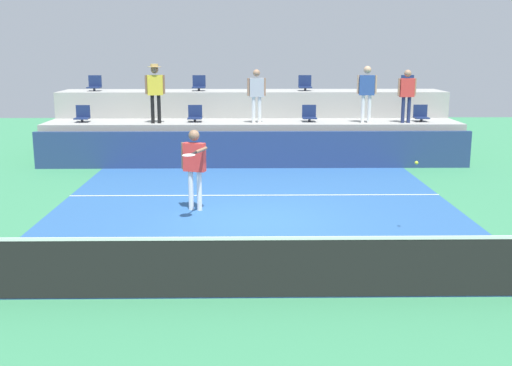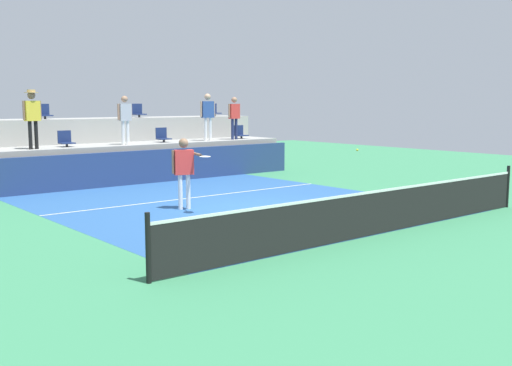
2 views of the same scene
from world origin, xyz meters
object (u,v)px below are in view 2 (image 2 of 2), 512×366
object	(u,v)px
stadium_chair_lower_left	(66,140)
spectator_in_grey	(208,112)
stadium_chair_lower_far_right	(240,133)
spectator_with_hat	(32,112)
spectator_leaning_on_rail	(125,116)
stadium_chair_upper_right	(138,112)
tennis_player	(185,166)
spectator_in_white	(234,114)
stadium_chair_lower_right	(163,136)
stadium_chair_upper_far_right	(213,111)
tennis_ball	(357,150)
stadium_chair_upper_left	(44,113)

from	to	relation	value
stadium_chair_lower_left	spectator_in_grey	world-z (taller)	spectator_in_grey
stadium_chair_lower_far_right	spectator_with_hat	size ratio (longest dim) A/B	0.29
spectator_leaning_on_rail	spectator_with_hat	bearing A→B (deg)	-180.00
stadium_chair_upper_right	tennis_player	distance (m)	8.73
tennis_player	spectator_in_white	world-z (taller)	spectator_in_white
stadium_chair_lower_right	stadium_chair_upper_right	world-z (taller)	stadium_chair_upper_right
stadium_chair_upper_far_right	spectator_in_grey	world-z (taller)	spectator_in_grey
stadium_chair_lower_far_right	stadium_chair_upper_right	bearing A→B (deg)	152.88
stadium_chair_lower_left	spectator_with_hat	distance (m)	1.52
stadium_chair_lower_far_right	spectator_leaning_on_rail	bearing A→B (deg)	-175.78
spectator_leaning_on_rail	tennis_ball	xyz separation A→B (m)	(2.90, -7.71, -0.84)
stadium_chair_lower_left	stadium_chair_lower_right	bearing A→B (deg)	0.00
spectator_in_grey	stadium_chair_lower_right	bearing A→B (deg)	167.38
stadium_chair_upper_left	spectator_with_hat	xyz separation A→B (m)	(-1.17, -2.18, 0.05)
stadium_chair_lower_right	spectator_leaning_on_rail	xyz separation A→B (m)	(-1.67, -0.38, 0.77)
spectator_in_grey	tennis_ball	bearing A→B (deg)	-93.61
tennis_ball	stadium_chair_lower_far_right	bearing A→B (deg)	74.10
spectator_in_white	stadium_chair_upper_far_right	bearing A→B (deg)	75.04
tennis_player	spectator_in_white	size ratio (longest dim) A/B	1.10
spectator_leaning_on_rail	spectator_in_white	distance (m)	4.62
stadium_chair_lower_right	spectator_in_grey	xyz separation A→B (m)	(1.71, -0.38, 0.84)
stadium_chair_upper_far_right	spectator_leaning_on_rail	world-z (taller)	spectator_leaning_on_rail
stadium_chair_upper_left	spectator_leaning_on_rail	size ratio (longest dim) A/B	0.32
stadium_chair_lower_right	spectator_with_hat	xyz separation A→B (m)	(-4.76, -0.38, 0.90)
stadium_chair_lower_far_right	stadium_chair_upper_right	xyz separation A→B (m)	(-3.51, 1.80, 0.85)
spectator_in_white	stadium_chair_lower_left	bearing A→B (deg)	176.65
stadium_chair_lower_right	spectator_with_hat	world-z (taller)	spectator_with_hat
stadium_chair_lower_left	spectator_in_white	world-z (taller)	spectator_in_white
stadium_chair_lower_right	stadium_chair_upper_left	xyz separation A→B (m)	(-3.59, 1.80, 0.85)
stadium_chair_upper_far_right	tennis_player	distance (m)	10.52
stadium_chair_lower_right	spectator_in_white	distance (m)	3.07
stadium_chair_upper_far_right	tennis_ball	xyz separation A→B (m)	(-2.31, -9.90, -0.92)
stadium_chair_upper_far_right	stadium_chair_lower_right	bearing A→B (deg)	-153.01
spectator_with_hat	stadium_chair_lower_right	bearing A→B (deg)	4.61
spectator_with_hat	stadium_chair_lower_left	bearing A→B (deg)	18.21
stadium_chair_upper_left	tennis_player	distance (m)	8.16
stadium_chair_lower_right	stadium_chair_upper_right	size ratio (longest dim) A/B	1.00
stadium_chair_lower_far_right	spectator_in_grey	distance (m)	2.04
stadium_chair_upper_left	tennis_player	size ratio (longest dim) A/B	0.29
spectator_leaning_on_rail	spectator_in_white	bearing A→B (deg)	-0.00
stadium_chair_upper_left	spectator_in_white	bearing A→B (deg)	-18.46
spectator_leaning_on_rail	spectator_in_grey	distance (m)	3.38
stadium_chair_upper_right	spectator_with_hat	size ratio (longest dim) A/B	0.29
spectator_with_hat	spectator_leaning_on_rail	xyz separation A→B (m)	(3.09, 0.00, -0.14)
stadium_chair_lower_left	spectator_with_hat	size ratio (longest dim) A/B	0.29
stadium_chair_upper_far_right	tennis_ball	world-z (taller)	stadium_chair_upper_far_right
stadium_chair_lower_left	spectator_leaning_on_rail	distance (m)	2.11
spectator_in_grey	stadium_chair_lower_far_right	bearing A→B (deg)	11.91
stadium_chair_lower_left	tennis_player	size ratio (longest dim) A/B	0.29
spectator_leaning_on_rail	spectator_in_grey	size ratio (longest dim) A/B	0.94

